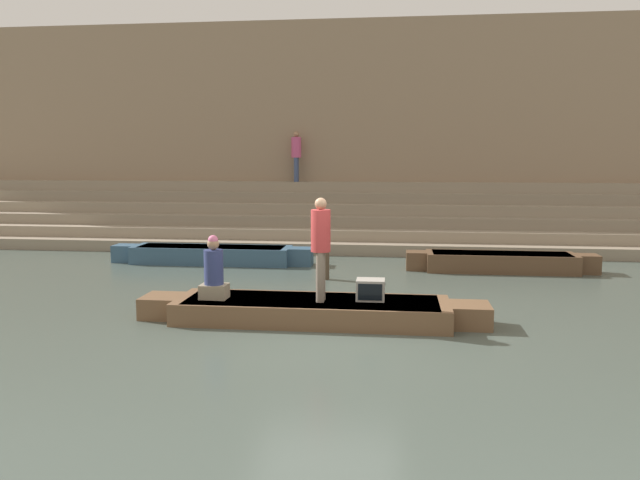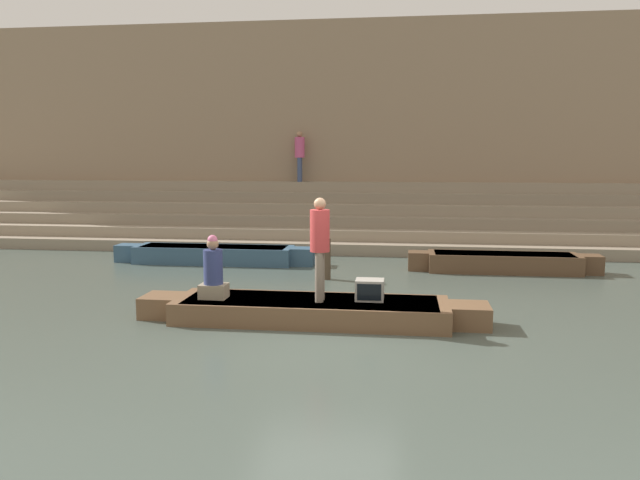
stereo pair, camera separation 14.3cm
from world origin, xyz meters
name	(u,v)px [view 1 (the left image)]	position (x,y,z in m)	size (l,w,h in m)	color
ground_plane	(327,330)	(0.00, 0.00, 0.00)	(120.00, 120.00, 0.00)	#47544C
ghat_steps	(361,223)	(0.00, 10.15, 0.73)	(36.00, 3.69, 2.02)	gray
back_wall	(365,133)	(0.00, 12.08, 3.71)	(34.20, 1.28, 7.48)	#937A60
rowboat_main	(312,310)	(-0.33, 0.52, 0.21)	(6.15, 1.49, 0.39)	brown
person_standing	(321,242)	(-0.16, 0.46, 1.43)	(0.34, 0.34, 1.80)	#756656
person_rowing	(214,273)	(-2.06, 0.42, 0.85)	(0.48, 0.37, 1.13)	gray
tv_set	(370,290)	(0.70, 0.63, 0.57)	(0.49, 0.41, 0.37)	#9E998E
moored_boat_shore	(212,254)	(-3.83, 6.12, 0.25)	(5.50, 1.03, 0.47)	#33516B
moored_boat_distant	(501,262)	(3.77, 5.86, 0.25)	(4.73, 1.03, 0.47)	brown
mooring_post	(325,259)	(-0.51, 4.30, 0.49)	(0.19, 0.19, 0.98)	#473828
person_on_steps	(296,153)	(-2.30, 11.18, 3.01)	(0.34, 0.34, 1.71)	#3D4C75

